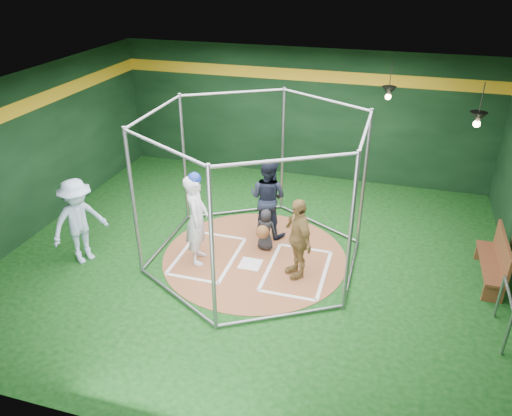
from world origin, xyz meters
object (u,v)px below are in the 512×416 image
(umpire, at_px, (268,198))
(dugout_bench, at_px, (496,259))
(visitor_leopard, at_px, (298,238))
(batter_figure, at_px, (197,218))

(umpire, height_order, dugout_bench, umpire)
(visitor_leopard, bearing_deg, umpire, 177.52)
(batter_figure, height_order, dugout_bench, batter_figure)
(dugout_bench, bearing_deg, batter_figure, -170.47)
(umpire, xyz_separation_m, dugout_bench, (4.62, -0.49, -0.43))
(visitor_leopard, distance_m, umpire, 1.68)
(batter_figure, distance_m, dugout_bench, 5.79)
(batter_figure, relative_size, visitor_leopard, 1.19)
(visitor_leopard, xyz_separation_m, umpire, (-0.96, 1.37, 0.07))
(visitor_leopard, height_order, umpire, umpire)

